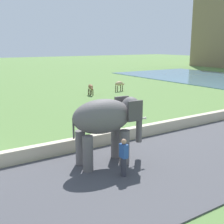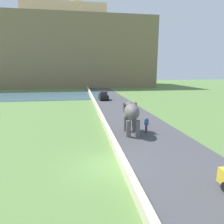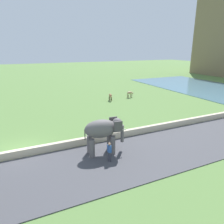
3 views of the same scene
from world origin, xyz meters
name	(u,v)px [view 3 (image 3 of 3)]	position (x,y,z in m)	size (l,w,h in m)	color
ground_plane	(20,151)	(0.00, 0.00, 0.00)	(220.00, 220.00, 0.00)	#567A3D
barrier_wall	(188,121)	(1.20, 18.00, 0.33)	(0.40, 110.00, 0.67)	beige
lake	(207,88)	(-14.00, 38.49, 0.04)	(36.00, 18.00, 0.08)	slate
elephant	(103,131)	(3.45, 6.38, 2.04)	(1.65, 3.53, 2.99)	#605B5B
person_beside_elephant	(109,152)	(4.94, 6.23, 0.87)	(0.36, 0.22, 1.63)	#33333D
cow_tan	(130,93)	(-13.45, 18.58, 0.84)	(0.60, 1.42, 1.15)	tan
cow_brown	(110,96)	(-12.89, 14.52, 0.84)	(1.42, 0.72, 1.15)	brown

